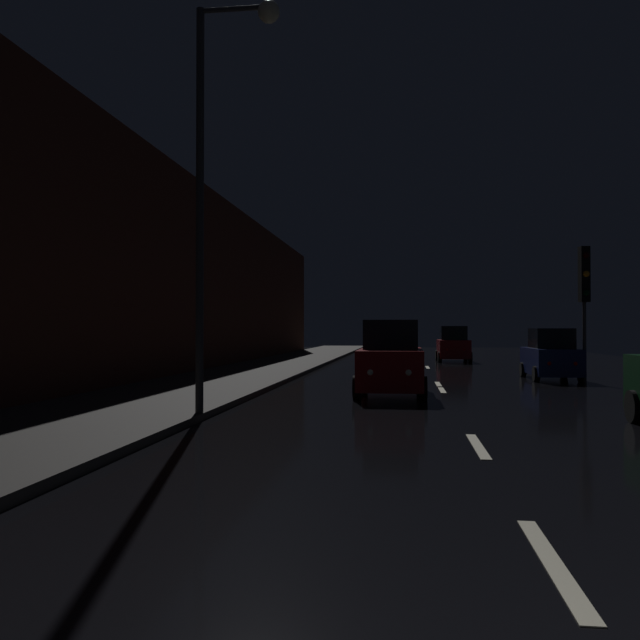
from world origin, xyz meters
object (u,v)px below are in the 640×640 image
Objects in this scene: streetlamp_overhead at (220,149)px; car_approaching_headlights at (391,360)px; traffic_light_far_right at (584,284)px; car_distant_taillights at (453,345)px; car_parked_right_far at (551,356)px.

streetlamp_overhead is 8.00m from car_approaching_headlights.
car_approaching_headlights is at bearing -60.19° from traffic_light_far_right.
car_parked_right_far is (2.50, -13.45, -0.07)m from car_distant_taillights.
streetlamp_overhead is 2.08× the size of car_distant_taillights.
streetlamp_overhead reaches higher than car_parked_right_far.
streetlamp_overhead is at bearing 143.45° from car_parked_right_far.
traffic_light_far_right reaches higher than car_approaching_headlights.
streetlamp_overhead is (-9.75, -10.58, 2.05)m from traffic_light_far_right.
traffic_light_far_right is 3.02m from car_parked_right_far.
car_distant_taillights reaches higher than car_parked_right_far.
car_approaching_headlights is at bearing 137.98° from car_parked_right_far.
car_distant_taillights is at bearing 75.83° from streetlamp_overhead.
car_distant_taillights is at bearing -174.30° from traffic_light_far_right.
car_parked_right_far is (8.95, 12.07, -4.56)m from streetlamp_overhead.
car_distant_taillights is (-3.31, 14.93, -2.43)m from traffic_light_far_right.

